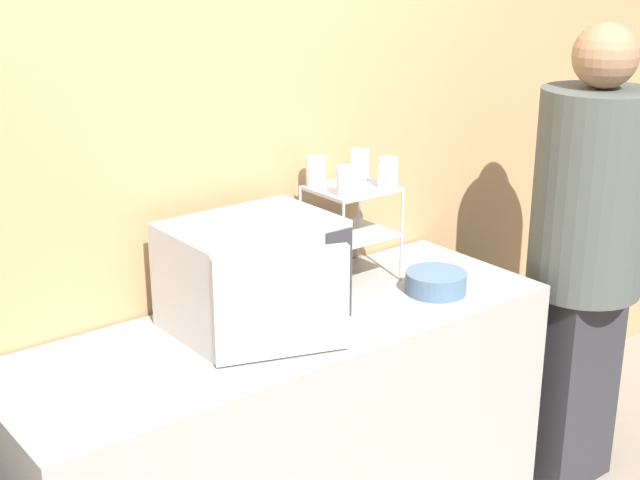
% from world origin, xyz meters
% --- Properties ---
extents(wall_back, '(8.00, 0.06, 2.60)m').
position_xyz_m(wall_back, '(0.00, 0.67, 1.30)').
color(wall_back, tan).
rests_on(wall_back, ground_plane).
extents(counter, '(1.82, 0.63, 0.90)m').
position_xyz_m(counter, '(0.00, 0.32, 0.45)').
color(counter, '#9E9993').
rests_on(counter, ground_plane).
extents(microwave, '(0.52, 0.52, 0.33)m').
position_xyz_m(microwave, '(-0.08, 0.36, 1.06)').
color(microwave, '#ADADB2').
rests_on(microwave, counter).
extents(dish_rack, '(0.27, 0.25, 0.34)m').
position_xyz_m(dish_rack, '(0.41, 0.48, 1.14)').
color(dish_rack, '#B2B2B7').
rests_on(dish_rack, counter).
extents(glass_front_left, '(0.07, 0.07, 0.10)m').
position_xyz_m(glass_front_left, '(0.32, 0.40, 1.29)').
color(glass_front_left, silver).
rests_on(glass_front_left, dish_rack).
extents(glass_back_right, '(0.07, 0.07, 0.10)m').
position_xyz_m(glass_back_right, '(0.50, 0.55, 1.29)').
color(glass_back_right, silver).
rests_on(glass_back_right, dish_rack).
extents(glass_front_right, '(0.07, 0.07, 0.10)m').
position_xyz_m(glass_front_right, '(0.50, 0.40, 1.29)').
color(glass_front_right, silver).
rests_on(glass_front_right, dish_rack).
extents(glass_back_left, '(0.07, 0.07, 0.10)m').
position_xyz_m(glass_back_left, '(0.31, 0.56, 1.29)').
color(glass_back_left, silver).
rests_on(glass_back_left, dish_rack).
extents(bowl, '(0.21, 0.21, 0.07)m').
position_xyz_m(bowl, '(0.56, 0.21, 0.93)').
color(bowl, slate).
rests_on(bowl, counter).
extents(person, '(0.41, 0.41, 1.77)m').
position_xyz_m(person, '(1.17, 0.05, 0.99)').
color(person, '#2D2D33').
rests_on(person, ground_plane).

